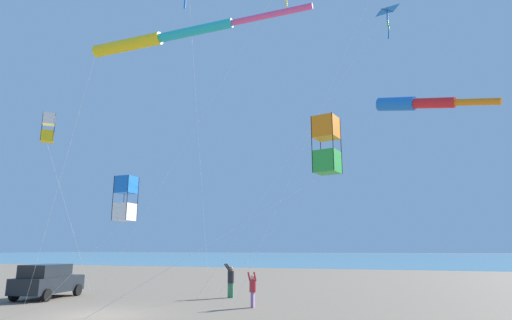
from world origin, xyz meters
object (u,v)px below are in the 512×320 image
Objects in this scene: person_child_green_jacket at (231,279)px; kite_windsock_rainbow_low_near at (163,38)px; kite_windsock_magenta_far_left at (416,103)px; kite_box_long_streamer_right at (125,199)px; kite_delta_teal_far_right at (386,12)px; kite_box_checkered_midright at (326,145)px; person_child_grey_jacket at (253,288)px; kite_box_orange_high_right at (48,128)px; parked_car at (48,281)px.

person_child_green_jacket is 14.76m from kite_windsock_rainbow_low_near.
person_child_green_jacket is 15.30m from kite_windsock_magenta_far_left.
kite_box_long_streamer_right is at bearing 3.86° from person_child_green_jacket.
kite_box_checkered_midright is at bearing -12.45° from kite_delta_teal_far_right.
kite_box_long_streamer_right is at bearing -35.11° from kite_windsock_magenta_far_left.
kite_box_long_streamer_right is at bearing -13.93° from person_child_grey_jacket.
kite_windsock_magenta_far_left is 1.15× the size of kite_delta_teal_far_right.
kite_windsock_rainbow_low_near is (11.77, 2.43, 8.57)m from person_child_green_jacket.
kite_box_orange_high_right is at bearing -107.07° from kite_box_checkered_midright.
kite_box_orange_high_right is 21.07m from kite_windsock_magenta_far_left.
kite_box_checkered_midright is 16.40m from kite_box_orange_high_right.
person_child_green_jacket is at bearing 111.92° from parked_car.
person_child_green_jacket reaches higher than parked_car.
kite_delta_teal_far_right is at bearing 100.56° from kite_box_orange_high_right.
kite_box_checkered_midright is 0.46× the size of kite_windsock_magenta_far_left.
kite_box_long_streamer_right is 18.78m from kite_windsock_magenta_far_left.
person_child_grey_jacket is 14.91m from kite_windsock_magenta_far_left.
parked_car is at bearing -70.60° from kite_windsock_magenta_far_left.
kite_windsock_magenta_far_left reaches higher than parked_car.
person_child_grey_jacket is at bearing -50.44° from kite_windsock_magenta_far_left.
kite_box_checkered_midright is 6.67m from kite_windsock_rainbow_low_near.
person_child_green_jacket is 0.13× the size of kite_delta_teal_far_right.
kite_windsock_magenta_far_left is at bearing 129.56° from person_child_grey_jacket.
person_child_grey_jacket is 0.20× the size of kite_box_long_streamer_right.
kite_windsock_magenta_far_left is at bearing 151.12° from kite_windsock_rainbow_low_near.
person_child_green_jacket is 16.35m from kite_delta_teal_far_right.
person_child_grey_jacket is 0.11× the size of kite_windsock_rainbow_low_near.
kite_box_orange_high_right is at bearing -116.85° from kite_windsock_rainbow_low_near.
parked_car is at bearing -68.08° from person_child_green_jacket.
kite_windsock_rainbow_low_near is (8.35, -0.17, 8.71)m from person_child_grey_jacket.
kite_box_checkered_midright is at bearing -11.69° from kite_windsock_magenta_far_left.
parked_car is at bearing -124.71° from kite_box_long_streamer_right.
parked_car is 12.13m from person_child_grey_jacket.
person_child_grey_jacket is 0.10× the size of kite_windsock_magenta_far_left.
kite_delta_teal_far_right is at bearing 130.53° from kite_box_long_streamer_right.
kite_box_long_streamer_right is at bearing -93.66° from kite_box_checkered_midright.
kite_delta_teal_far_right is at bearing 167.55° from kite_box_checkered_midright.
person_child_grey_jacket is 14.70m from kite_delta_teal_far_right.
kite_box_orange_high_right is 0.59× the size of kite_windsock_magenta_far_left.
kite_box_long_streamer_right reaches higher than parked_car.
kite_windsock_rainbow_low_near reaches higher than person_child_grey_jacket.
kite_windsock_magenta_far_left is at bearing 107.10° from person_child_green_jacket.
kite_box_checkered_midright reaches higher than kite_box_long_streamer_right.
kite_windsock_rainbow_low_near is (15.08, -8.31, -1.81)m from kite_windsock_magenta_far_left.
person_child_grey_jacket is 0.12× the size of kite_delta_teal_far_right.
kite_box_long_streamer_right reaches higher than person_child_grey_jacket.
kite_windsock_rainbow_low_near is at bearing -40.27° from kite_delta_teal_far_right.
person_child_green_jacket reaches higher than person_child_grey_jacket.
kite_box_orange_high_right is at bearing -79.44° from kite_delta_teal_far_right.
kite_windsock_rainbow_low_near is at bearing -28.88° from kite_windsock_magenta_far_left.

